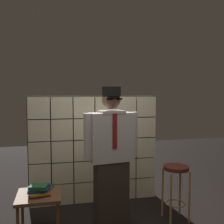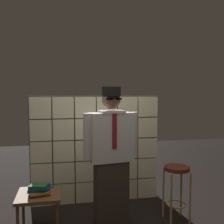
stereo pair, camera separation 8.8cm
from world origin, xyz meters
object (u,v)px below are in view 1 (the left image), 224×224
object	(u,v)px
bar_stool	(176,180)
book_stack	(39,190)
standing_person	(111,155)
coffee_mug	(47,187)
side_table	(39,199)

from	to	relation	value
bar_stool	book_stack	xyz separation A→B (m)	(-1.79, -0.02, 0.01)
bar_stool	book_stack	size ratio (longest dim) A/B	2.73
bar_stool	book_stack	distance (m)	1.79
standing_person	book_stack	xyz separation A→B (m)	(-0.89, -0.01, -0.38)
standing_person	coffee_mug	xyz separation A→B (m)	(-0.80, 0.11, -0.39)
standing_person	coffee_mug	distance (m)	0.90
standing_person	bar_stool	size ratio (longest dim) A/B	2.43
side_table	book_stack	distance (m)	0.13
bar_stool	book_stack	world-z (taller)	bar_stool
book_stack	coffee_mug	size ratio (longest dim) A/B	2.16
side_table	coffee_mug	bearing A→B (deg)	37.66
standing_person	book_stack	world-z (taller)	standing_person
bar_stool	coffee_mug	xyz separation A→B (m)	(-1.70, 0.10, -0.01)
standing_person	coffee_mug	size ratio (longest dim) A/B	14.32
bar_stool	book_stack	bearing A→B (deg)	-179.39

